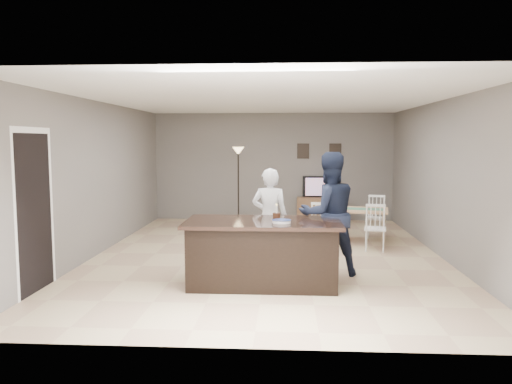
# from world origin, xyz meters

# --- Properties ---
(floor) EXTENTS (8.00, 8.00, 0.00)m
(floor) POSITION_xyz_m (0.00, 0.00, 0.00)
(floor) COLOR tan
(floor) RESTS_ON ground
(room_shell) EXTENTS (8.00, 8.00, 8.00)m
(room_shell) POSITION_xyz_m (0.00, 0.00, 1.68)
(room_shell) COLOR slate
(room_shell) RESTS_ON floor
(kitchen_island) EXTENTS (2.15, 1.10, 0.90)m
(kitchen_island) POSITION_xyz_m (0.00, -1.80, 0.45)
(kitchen_island) COLOR black
(kitchen_island) RESTS_ON floor
(tv_console) EXTENTS (1.20, 0.40, 0.60)m
(tv_console) POSITION_xyz_m (1.20, 3.77, 0.30)
(tv_console) COLOR brown
(tv_console) RESTS_ON floor
(television) EXTENTS (0.91, 0.12, 0.53)m
(television) POSITION_xyz_m (1.20, 3.84, 0.86)
(television) COLOR black
(television) RESTS_ON tv_console
(tv_screen_glow) EXTENTS (0.78, 0.00, 0.78)m
(tv_screen_glow) POSITION_xyz_m (1.20, 3.76, 0.87)
(tv_screen_glow) COLOR #D45817
(tv_screen_glow) RESTS_ON tv_console
(picture_frames) EXTENTS (1.10, 0.02, 0.38)m
(picture_frames) POSITION_xyz_m (1.15, 3.98, 1.75)
(picture_frames) COLOR black
(picture_frames) RESTS_ON room_shell
(doorway) EXTENTS (0.00, 2.10, 2.65)m
(doorway) POSITION_xyz_m (-2.99, -2.30, 1.26)
(doorway) COLOR black
(doorway) RESTS_ON floor
(woman) EXTENTS (0.62, 0.44, 1.57)m
(woman) POSITION_xyz_m (0.06, -0.77, 0.79)
(woman) COLOR silver
(woman) RESTS_ON floor
(man) EXTENTS (1.05, 0.92, 1.84)m
(man) POSITION_xyz_m (0.95, -1.25, 0.92)
(man) COLOR #171E33
(man) RESTS_ON floor
(birthday_cake) EXTENTS (0.15, 0.15, 0.23)m
(birthday_cake) POSITION_xyz_m (0.19, -1.74, 0.95)
(birthday_cake) COLOR gold
(birthday_cake) RESTS_ON kitchen_island
(plate_stack) EXTENTS (0.26, 0.26, 0.04)m
(plate_stack) POSITION_xyz_m (0.26, -1.97, 0.92)
(plate_stack) COLOR white
(plate_stack) RESTS_ON kitchen_island
(dining_table) EXTENTS (1.65, 1.85, 0.88)m
(dining_table) POSITION_xyz_m (1.59, 1.19, 0.56)
(dining_table) COLOR #9E7F55
(dining_table) RESTS_ON floor
(floor_lamp) EXTENTS (0.28, 0.28, 1.86)m
(floor_lamp) POSITION_xyz_m (-0.81, 3.16, 1.44)
(floor_lamp) COLOR black
(floor_lamp) RESTS_ON floor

